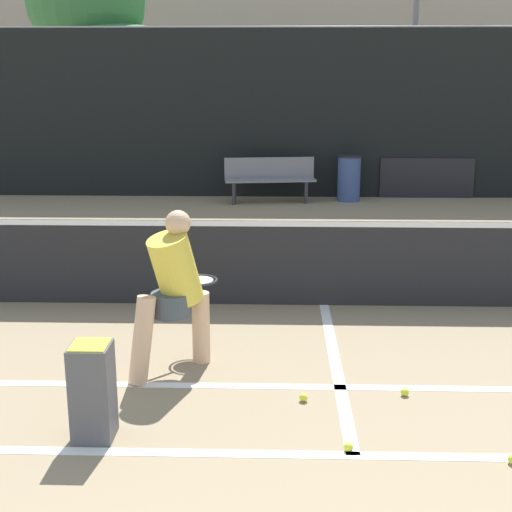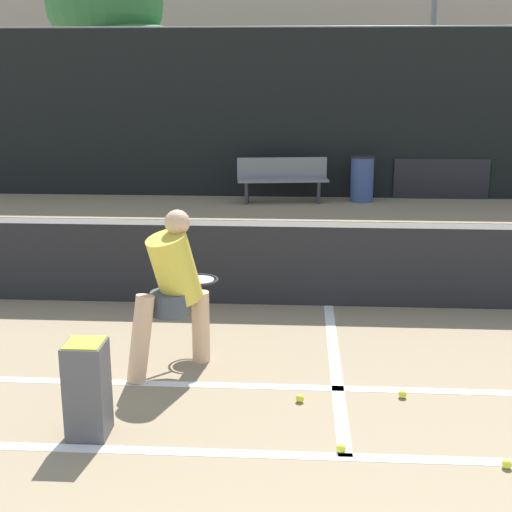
{
  "view_description": "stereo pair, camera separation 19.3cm",
  "coord_description": "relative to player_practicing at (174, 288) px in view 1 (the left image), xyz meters",
  "views": [
    {
      "loc": [
        -0.53,
        -0.93,
        2.56
      ],
      "look_at": [
        -0.71,
        5.11,
        0.95
      ],
      "focal_mm": 50.0,
      "sensor_mm": 36.0,
      "label": 1
    },
    {
      "loc": [
        -0.34,
        -0.92,
        2.56
      ],
      "look_at": [
        -0.71,
        5.11,
        0.95
      ],
      "focal_mm": 50.0,
      "sensor_mm": 36.0,
      "label": 2
    }
  ],
  "objects": [
    {
      "name": "net",
      "position": [
        1.4,
        1.8,
        -0.24
      ],
      "size": [
        11.09,
        0.09,
        1.07
      ],
      "color": "slate",
      "rests_on": "ground"
    },
    {
      "name": "court_service_line",
      "position": [
        1.4,
        -0.32,
        -0.75
      ],
      "size": [
        8.25,
        0.1,
        0.01
      ],
      "primitive_type": "cube",
      "color": "white",
      "rests_on": "ground"
    },
    {
      "name": "fence_back",
      "position": [
        1.4,
        8.64,
        0.9
      ],
      "size": [
        24.0,
        0.06,
        3.32
      ],
      "color": "black",
      "rests_on": "ground"
    },
    {
      "name": "parked_car",
      "position": [
        3.89,
        10.7,
        -0.19
      ],
      "size": [
        1.88,
        4.37,
        1.33
      ],
      "color": "black",
      "rests_on": "ground"
    },
    {
      "name": "building_far",
      "position": [
        1.4,
        26.33,
        2.68
      ],
      "size": [
        36.0,
        2.4,
        6.87
      ],
      "primitive_type": "cube",
      "color": "gray",
      "rests_on": "ground"
    },
    {
      "name": "tennis_ball_scattered_3",
      "position": [
        1.9,
        -0.46,
        -0.72
      ],
      "size": [
        0.07,
        0.07,
        0.07
      ],
      "primitive_type": "sphere",
      "color": "#D1E033",
      "rests_on": "ground"
    },
    {
      "name": "tennis_ball_scattered_0",
      "position": [
        1.09,
        -0.58,
        -0.72
      ],
      "size": [
        0.07,
        0.07,
        0.07
      ],
      "primitive_type": "sphere",
      "color": "#D1E033",
      "rests_on": "ground"
    },
    {
      "name": "court_center_mark",
      "position": [
        1.4,
        0.21,
        -0.75
      ],
      "size": [
        0.1,
        3.18,
        0.01
      ],
      "primitive_type": "cube",
      "color": "white",
      "rests_on": "ground"
    },
    {
      "name": "tree_mid",
      "position": [
        -4.03,
        16.36,
        2.58
      ],
      "size": [
        3.33,
        3.33,
        3.83
      ],
      "color": "brown",
      "rests_on": "ground"
    },
    {
      "name": "player_practicing",
      "position": [
        0.0,
        0.0,
        0.0
      ],
      "size": [
        0.8,
        1.15,
        1.42
      ],
      "rotation": [
        0.0,
        0.0,
        0.78
      ],
      "color": "#DBAD84",
      "rests_on": "ground"
    },
    {
      "name": "tree_east",
      "position": [
        6.65,
        14.14,
        2.38
      ],
      "size": [
        3.1,
        3.1,
        3.62
      ],
      "color": "brown",
      "rests_on": "ground"
    },
    {
      "name": "court_baseline_near",
      "position": [
        1.4,
        -1.38,
        -0.75
      ],
      "size": [
        11.0,
        0.1,
        0.01
      ],
      "primitive_type": "cube",
      "color": "white",
      "rests_on": "ground"
    },
    {
      "name": "courtside_bench",
      "position": [
        0.73,
        8.01,
        -0.28
      ],
      "size": [
        1.78,
        0.6,
        0.86
      ],
      "rotation": [
        0.0,
        0.0,
        0.13
      ],
      "color": "slate",
      "rests_on": "ground"
    },
    {
      "name": "trash_bin",
      "position": [
        2.28,
        8.2,
        -0.3
      ],
      "size": [
        0.47,
        0.47,
        0.9
      ],
      "color": "#384C7F",
      "rests_on": "ground"
    },
    {
      "name": "tennis_ball_scattered_4",
      "position": [
        1.37,
        -1.33,
        -0.72
      ],
      "size": [
        0.07,
        0.07,
        0.07
      ],
      "primitive_type": "sphere",
      "color": "#D1E033",
      "rests_on": "ground"
    },
    {
      "name": "tree_west",
      "position": [
        -4.92,
        16.76,
        3.72
      ],
      "size": [
        3.56,
        3.56,
        6.27
      ],
      "color": "brown",
      "rests_on": "ground"
    },
    {
      "name": "ball_hopper",
      "position": [
        -0.42,
        -1.18,
        -0.38
      ],
      "size": [
        0.28,
        0.28,
        0.71
      ],
      "color": "#4C4C51",
      "rests_on": "ground"
    }
  ]
}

